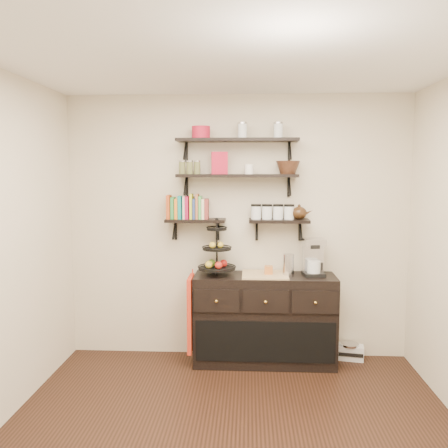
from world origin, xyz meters
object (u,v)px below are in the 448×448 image
(sideboard, at_px, (264,319))
(fruit_stand, at_px, (217,256))
(coffee_maker, at_px, (313,258))
(radio, at_px, (349,351))

(sideboard, distance_m, fruit_stand, 0.79)
(fruit_stand, distance_m, coffee_maker, 0.95)
(radio, bearing_deg, coffee_maker, -155.70)
(fruit_stand, relative_size, coffee_maker, 1.46)
(fruit_stand, height_order, coffee_maker, fruit_stand)
(coffee_maker, bearing_deg, fruit_stand, 173.40)
(fruit_stand, bearing_deg, coffee_maker, 1.28)
(sideboard, distance_m, coffee_maker, 0.79)
(coffee_maker, distance_m, radio, 1.08)
(sideboard, bearing_deg, radio, 8.27)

